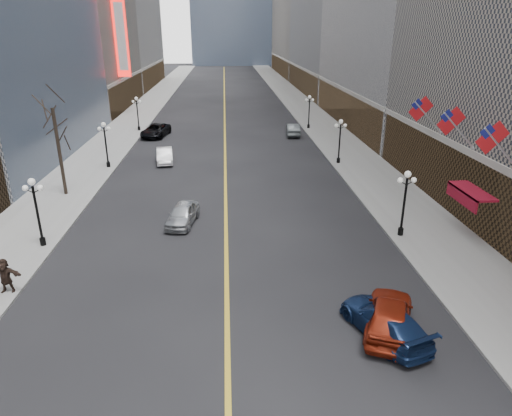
{
  "coord_description": "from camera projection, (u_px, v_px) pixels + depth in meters",
  "views": [
    {
      "loc": [
        0.17,
        2.61,
        13.16
      ],
      "look_at": [
        1.36,
        20.61,
        6.06
      ],
      "focal_mm": 32.0,
      "sensor_mm": 36.0,
      "label": 1
    }
  ],
  "objects": [
    {
      "name": "car_sb_mid",
      "position": [
        389.0,
        315.0,
        21.05
      ],
      "size": [
        3.76,
        5.37,
        1.7
      ],
      "primitive_type": "imported",
      "rotation": [
        0.0,
        0.0,
        2.75
      ],
      "color": "maroon",
      "rests_on": "ground"
    },
    {
      "name": "car_sb_near",
      "position": [
        385.0,
        321.0,
        20.79
      ],
      "size": [
        3.65,
        5.49,
        1.48
      ],
      "primitive_type": "imported",
      "rotation": [
        0.0,
        0.0,
        3.48
      ],
      "color": "navy",
      "rests_on": "ground"
    },
    {
      "name": "theatre_marquee",
      "position": [
        121.0,
        37.0,
        71.3
      ],
      "size": [
        2.0,
        0.55,
        12.0
      ],
      "color": "red",
      "rests_on": "ground"
    },
    {
      "name": "streetlamp_east_2",
      "position": [
        340.0,
        137.0,
        46.62
      ],
      "size": [
        1.26,
        0.44,
        4.52
      ],
      "color": "black",
      "rests_on": "sidewalk_east"
    },
    {
      "name": "sidewalk_west",
      "position": [
        129.0,
        125.0,
        66.5
      ],
      "size": [
        6.0,
        230.0,
        0.15
      ],
      "primitive_type": "cube",
      "color": "gray",
      "rests_on": "ground"
    },
    {
      "name": "streetlamp_west_2",
      "position": [
        105.0,
        140.0,
        45.17
      ],
      "size": [
        1.26,
        0.44,
        4.52
      ],
      "color": "black",
      "rests_on": "sidewalk_west"
    },
    {
      "name": "sidewalk_east",
      "position": [
        318.0,
        123.0,
        68.22
      ],
      "size": [
        6.0,
        230.0,
        0.15
      ],
      "primitive_type": "cube",
      "color": "gray",
      "rests_on": "ground"
    },
    {
      "name": "car_nb_mid",
      "position": [
        165.0,
        155.0,
        47.96
      ],
      "size": [
        2.18,
        4.75,
        1.51
      ],
      "primitive_type": "imported",
      "rotation": [
        0.0,
        0.0,
        0.13
      ],
      "color": "silver",
      "rests_on": "ground"
    },
    {
      "name": "streetlamp_east_3",
      "position": [
        309.0,
        108.0,
        63.34
      ],
      "size": [
        1.26,
        0.44,
        4.52
      ],
      "color": "black",
      "rests_on": "sidewalk_east"
    },
    {
      "name": "tree_west_far",
      "position": [
        55.0,
        122.0,
        36.41
      ],
      "size": [
        3.6,
        3.6,
        7.92
      ],
      "color": "#2D231C",
      "rests_on": "sidewalk_west"
    },
    {
      "name": "streetlamp_east_1",
      "position": [
        405.0,
        197.0,
        29.91
      ],
      "size": [
        1.26,
        0.44,
        4.52
      ],
      "color": "black",
      "rests_on": "sidewalk_east"
    },
    {
      "name": "flag_3",
      "position": [
        495.0,
        141.0,
        25.73
      ],
      "size": [
        2.87,
        0.12,
        2.87
      ],
      "color": "#B2B2B7",
      "rests_on": "ground"
    },
    {
      "name": "flag_5",
      "position": [
        423.0,
        111.0,
        35.02
      ],
      "size": [
        2.87,
        0.12,
        2.87
      ],
      "color": "#B2B2B7",
      "rests_on": "ground"
    },
    {
      "name": "lane_line",
      "position": [
        225.0,
        113.0,
        76.67
      ],
      "size": [
        0.25,
        200.0,
        0.02
      ],
      "primitive_type": "cube",
      "color": "gold",
      "rests_on": "ground"
    },
    {
      "name": "car_nb_far",
      "position": [
        156.0,
        130.0,
        59.48
      ],
      "size": [
        3.73,
        6.32,
        1.65
      ],
      "primitive_type": "imported",
      "rotation": [
        0.0,
        0.0,
        -0.18
      ],
      "color": "black",
      "rests_on": "ground"
    },
    {
      "name": "streetlamp_west_3",
      "position": [
        137.0,
        110.0,
        61.88
      ],
      "size": [
        1.26,
        0.44,
        4.52
      ],
      "color": "black",
      "rests_on": "sidewalk_west"
    },
    {
      "name": "awning_c",
      "position": [
        469.0,
        193.0,
        30.11
      ],
      "size": [
        1.4,
        4.0,
        0.93
      ],
      "color": "maroon",
      "rests_on": "ground"
    },
    {
      "name": "car_sb_far",
      "position": [
        293.0,
        130.0,
        60.17
      ],
      "size": [
        2.02,
        4.9,
        1.58
      ],
      "primitive_type": "imported",
      "rotation": [
        0.0,
        0.0,
        3.07
      ],
      "color": "#444A4B",
      "rests_on": "ground"
    },
    {
      "name": "car_nb_near",
      "position": [
        183.0,
        214.0,
        32.79
      ],
      "size": [
        2.55,
        4.64,
        1.49
      ],
      "primitive_type": "imported",
      "rotation": [
        0.0,
        0.0,
        -0.19
      ],
      "color": "#AAAEB2",
      "rests_on": "ground"
    },
    {
      "name": "flag_4",
      "position": [
        453.0,
        124.0,
        30.38
      ],
      "size": [
        2.87,
        0.12,
        2.87
      ],
      "color": "#B2B2B7",
      "rests_on": "ground"
    },
    {
      "name": "streetlamp_west_1",
      "position": [
        36.0,
        205.0,
        28.45
      ],
      "size": [
        1.26,
        0.44,
        4.52
      ],
      "color": "black",
      "rests_on": "sidewalk_west"
    },
    {
      "name": "ped_west_far",
      "position": [
        5.0,
        275.0,
        23.91
      ],
      "size": [
        1.79,
        0.56,
        1.92
      ],
      "primitive_type": "imported",
      "rotation": [
        0.0,
        0.0,
        0.03
      ],
      "color": "black",
      "rests_on": "sidewalk_west"
    }
  ]
}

